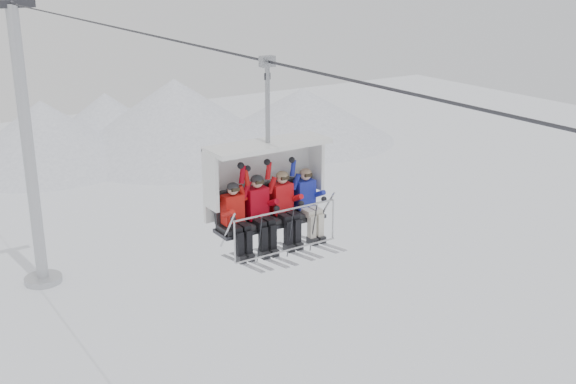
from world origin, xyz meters
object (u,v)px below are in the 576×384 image
skier_far_right (307,200)px  skier_far_left (235,216)px  skier_center_left (259,210)px  chairlift_carrier (265,182)px  skier_center_right (284,205)px  lift_tower_right (31,170)px

skier_far_right → skier_far_left: bearing=-180.0°
skier_center_left → skier_far_right: 1.22m
chairlift_carrier → skier_far_right: size_ratio=2.35×
skier_center_left → skier_center_right: (0.62, -0.00, -0.01)m
lift_tower_right → skier_center_left: bearing=-90.9°
skier_far_left → chairlift_carrier: bearing=18.9°
chairlift_carrier → skier_center_right: size_ratio=2.27×
lift_tower_right → skier_center_right: lift_tower_right is taller
lift_tower_right → skier_far_left: 21.89m
skier_far_left → skier_center_left: skier_center_left is taller
skier_center_left → skier_far_left: bearing=-179.2°
chairlift_carrier → skier_far_right: bearing=-19.2°
skier_center_left → skier_center_right: 0.62m
chairlift_carrier → skier_far_right: (0.89, -0.31, -0.51)m
skier_center_left → skier_far_right: bearing=-0.3°
lift_tower_right → skier_far_right: size_ratio=7.95×
chairlift_carrier → skier_center_right: (0.29, -0.31, -0.49)m
skier_far_left → skier_center_left: 0.57m
skier_center_right → skier_far_right: size_ratio=1.04×
lift_tower_right → skier_far_left: lift_tower_right is taller
chairlift_carrier → skier_far_left: (-0.91, -0.31, -0.51)m
lift_tower_right → skier_center_left: (-0.33, -21.41, 4.48)m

